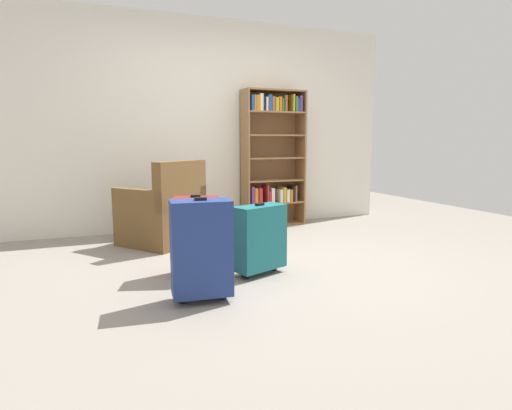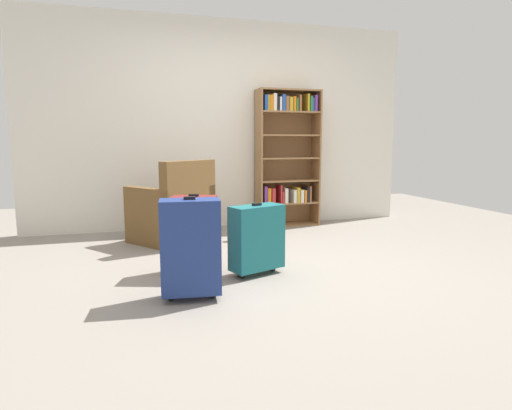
{
  "view_description": "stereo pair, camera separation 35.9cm",
  "coord_description": "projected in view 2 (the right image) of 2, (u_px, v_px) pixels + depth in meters",
  "views": [
    {
      "loc": [
        -1.51,
        -3.38,
        1.1
      ],
      "look_at": [
        -0.14,
        0.06,
        0.55
      ],
      "focal_mm": 30.19,
      "sensor_mm": 36.0,
      "label": 1
    },
    {
      "loc": [
        -1.17,
        -3.5,
        1.1
      ],
      "look_at": [
        -0.14,
        0.06,
        0.55
      ],
      "focal_mm": 30.19,
      "sensor_mm": 36.0,
      "label": 2
    }
  ],
  "objects": [
    {
      "name": "bookshelf",
      "position": [
        286.0,
        155.0,
        5.58
      ],
      "size": [
        0.81,
        0.31,
        1.75
      ],
      "color": "olive",
      "rests_on": "ground"
    },
    {
      "name": "ground_plane",
      "position": [
        273.0,
        267.0,
        3.81
      ],
      "size": [
        8.62,
        8.62,
        0.0
      ],
      "primitive_type": "plane",
      "color": "gray"
    },
    {
      "name": "armchair",
      "position": [
        173.0,
        213.0,
        4.7
      ],
      "size": [
        0.98,
        0.98,
        0.9
      ],
      "color": "brown",
      "rests_on": "ground"
    },
    {
      "name": "suitcase_dark_red",
      "position": [
        194.0,
        232.0,
        3.57
      ],
      "size": [
        0.41,
        0.32,
        0.67
      ],
      "color": "maroon",
      "rests_on": "ground"
    },
    {
      "name": "suitcase_navy_blue",
      "position": [
        191.0,
        247.0,
        2.98
      ],
      "size": [
        0.43,
        0.26,
        0.73
      ],
      "color": "navy",
      "rests_on": "ground"
    },
    {
      "name": "suitcase_teal",
      "position": [
        257.0,
        237.0,
        3.55
      ],
      "size": [
        0.49,
        0.34,
        0.6
      ],
      "color": "#19666B",
      "rests_on": "ground"
    },
    {
      "name": "back_wall",
      "position": [
        224.0,
        125.0,
        5.5
      ],
      "size": [
        4.93,
        0.1,
        2.6
      ],
      "primitive_type": "cube",
      "color": "silver",
      "rests_on": "ground"
    },
    {
      "name": "mug",
      "position": [
        231.0,
        237.0,
        4.77
      ],
      "size": [
        0.12,
        0.08,
        0.1
      ],
      "color": "red",
      "rests_on": "ground"
    }
  ]
}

